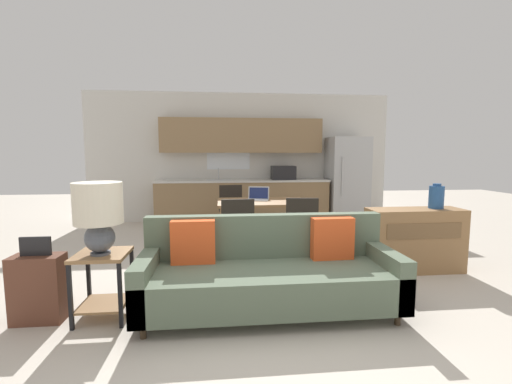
{
  "coord_description": "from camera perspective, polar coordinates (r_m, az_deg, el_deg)",
  "views": [
    {
      "loc": [
        -0.44,
        -2.72,
        1.42
      ],
      "look_at": [
        -0.01,
        1.5,
        0.95
      ],
      "focal_mm": 24.0,
      "sensor_mm": 36.0,
      "label": 1
    }
  ],
  "objects": [
    {
      "name": "dining_chair_far_left",
      "position": [
        5.93,
        -4.07,
        -2.59
      ],
      "size": [
        0.46,
        0.46,
        0.88
      ],
      "rotation": [
        0.0,
        0.0,
        0.09
      ],
      "color": "black",
      "rests_on": "ground_plane"
    },
    {
      "name": "laptop",
      "position": [
        5.2,
        0.37,
        -0.8
      ],
      "size": [
        0.37,
        0.32,
        0.2
      ],
      "rotation": [
        0.0,
        0.0,
        -0.23
      ],
      "color": "#B7BABC",
      "rests_on": "dining_table"
    },
    {
      "name": "vase",
      "position": [
        4.69,
        27.85,
        -0.72
      ],
      "size": [
        0.17,
        0.17,
        0.3
      ],
      "color": "#234C84",
      "rests_on": "credenza"
    },
    {
      "name": "side_table",
      "position": [
        3.3,
        -24.15,
        -12.49
      ],
      "size": [
        0.43,
        0.43,
        0.58
      ],
      "color": "olive",
      "rests_on": "ground_plane"
    },
    {
      "name": "suitcase",
      "position": [
        3.53,
        -32.5,
        -13.31
      ],
      "size": [
        0.41,
        0.22,
        0.73
      ],
      "color": "brown",
      "rests_on": "ground_plane"
    },
    {
      "name": "dining_chair_near_right",
      "position": [
        4.43,
        7.52,
        -5.68
      ],
      "size": [
        0.48,
        0.48,
        0.88
      ],
      "rotation": [
        0.0,
        0.0,
        2.99
      ],
      "color": "black",
      "rests_on": "ground_plane"
    },
    {
      "name": "refrigerator",
      "position": [
        7.46,
        14.9,
        2.0
      ],
      "size": [
        0.79,
        0.72,
        1.77
      ],
      "color": "#B7BABC",
      "rests_on": "ground_plane"
    },
    {
      "name": "couch",
      "position": [
        3.21,
        2.05,
        -13.45
      ],
      "size": [
        2.27,
        0.8,
        0.84
      ],
      "color": "#3D2D1E",
      "rests_on": "ground_plane"
    },
    {
      "name": "ground_plane",
      "position": [
        3.1,
        3.12,
        -20.95
      ],
      "size": [
        20.0,
        20.0,
        0.0
      ],
      "primitive_type": "plane",
      "color": "beige"
    },
    {
      "name": "dining_chair_near_left",
      "position": [
        4.29,
        -3.23,
        -6.02
      ],
      "size": [
        0.45,
        0.45,
        0.88
      ],
      "rotation": [
        0.0,
        0.0,
        3.21
      ],
      "color": "black",
      "rests_on": "ground_plane"
    },
    {
      "name": "kitchen_counter",
      "position": [
        7.09,
        -2.17,
        1.64
      ],
      "size": [
        3.52,
        0.65,
        2.15
      ],
      "color": "#8E704C",
      "rests_on": "ground_plane"
    },
    {
      "name": "dining_table",
      "position": [
        5.11,
        0.98,
        -2.22
      ],
      "size": [
        1.31,
        0.87,
        0.73
      ],
      "color": "olive",
      "rests_on": "ground_plane"
    },
    {
      "name": "wall_back",
      "position": [
        7.36,
        -2.47,
        5.79
      ],
      "size": [
        6.4,
        0.07,
        2.7
      ],
      "color": "silver",
      "rests_on": "ground_plane"
    },
    {
      "name": "credenza",
      "position": [
        4.62,
        24.9,
        -7.24
      ],
      "size": [
        1.14,
        0.39,
        0.76
      ],
      "color": "olive",
      "rests_on": "ground_plane"
    },
    {
      "name": "table_lamp",
      "position": [
        3.13,
        -24.77,
        -2.87
      ],
      "size": [
        0.39,
        0.39,
        0.61
      ],
      "color": "#4C515B",
      "rests_on": "side_table"
    }
  ]
}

